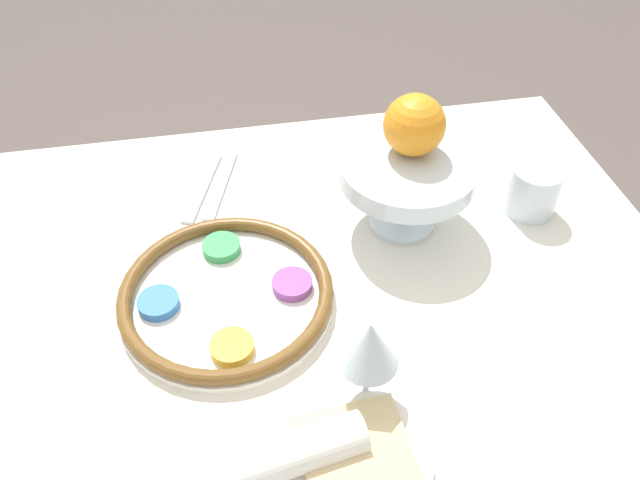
# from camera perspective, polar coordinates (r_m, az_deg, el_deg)

# --- Properties ---
(dining_table) EXTENTS (1.20, 0.88, 0.71)m
(dining_table) POSITION_cam_1_polar(r_m,az_deg,el_deg) (1.15, -3.46, -17.29)
(dining_table) COLOR silver
(dining_table) RESTS_ON ground_plane
(seder_plate) EXTENTS (0.29, 0.29, 0.03)m
(seder_plate) POSITION_cam_1_polar(r_m,az_deg,el_deg) (0.86, -8.55, -4.93)
(seder_plate) COLOR white
(seder_plate) RESTS_ON dining_table
(wine_glass) EXTENTS (0.07, 0.07, 0.13)m
(wine_glass) POSITION_cam_1_polar(r_m,az_deg,el_deg) (0.70, 4.52, -9.63)
(wine_glass) COLOR silver
(wine_glass) RESTS_ON dining_table
(fruit_stand) EXTENTS (0.20, 0.20, 0.12)m
(fruit_stand) POSITION_cam_1_polar(r_m,az_deg,el_deg) (0.93, 7.97, 5.85)
(fruit_stand) COLOR silver
(fruit_stand) RESTS_ON dining_table
(orange_fruit) EXTENTS (0.09, 0.09, 0.09)m
(orange_fruit) POSITION_cam_1_polar(r_m,az_deg,el_deg) (0.91, 8.62, 10.35)
(orange_fruit) COLOR orange
(orange_fruit) RESTS_ON fruit_stand
(bread_plate) EXTENTS (0.17, 0.17, 0.02)m
(bread_plate) POSITION_cam_1_polar(r_m,az_deg,el_deg) (0.73, 3.31, -19.16)
(bread_plate) COLOR silver
(bread_plate) RESTS_ON dining_table
(napkin_roll) EXTENTS (0.19, 0.08, 0.05)m
(napkin_roll) POSITION_cam_1_polar(r_m,az_deg,el_deg) (0.71, -3.36, -19.19)
(napkin_roll) COLOR white
(napkin_roll) RESTS_ON dining_table
(cup_near) EXTENTS (0.08, 0.08, 0.08)m
(cup_near) POSITION_cam_1_polar(r_m,az_deg,el_deg) (1.03, 18.91, 4.34)
(cup_near) COLOR silver
(cup_near) RESTS_ON dining_table
(fork_left) EXTENTS (0.08, 0.18, 0.01)m
(fork_left) POSITION_cam_1_polar(r_m,az_deg,el_deg) (1.06, -10.71, 4.81)
(fork_left) COLOR silver
(fork_left) RESTS_ON dining_table
(fork_right) EXTENTS (0.07, 0.18, 0.01)m
(fork_right) POSITION_cam_1_polar(r_m,az_deg,el_deg) (1.06, -9.10, 5.02)
(fork_right) COLOR silver
(fork_right) RESTS_ON dining_table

